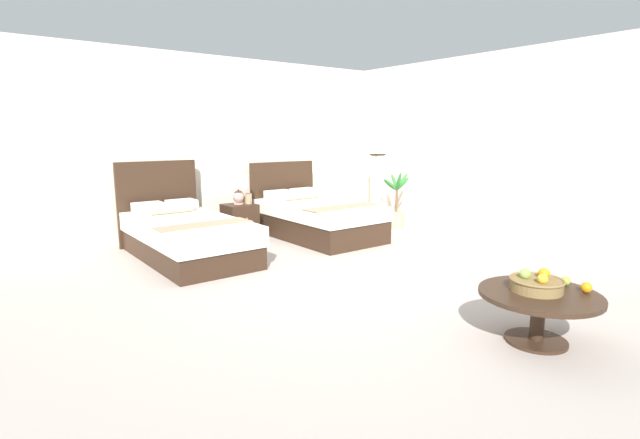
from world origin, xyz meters
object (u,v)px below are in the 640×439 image
Objects in this scene: coffee_table at (539,304)px; fruit_bowl at (537,283)px; bed_near_corner at (316,217)px; table_lamp at (238,185)px; vase at (248,199)px; bed_near_window at (186,235)px; loose_apple at (565,281)px; nightstand at (240,221)px; potted_palm at (396,210)px; loose_orange at (586,288)px; floor_lamp_corner at (377,188)px.

fruit_bowl reaches higher than coffee_table.
bed_near_corner reaches higher than table_lamp.
bed_near_corner is at bearing -32.26° from vase.
vase is 4.60m from fruit_bowl.
bed_near_window is 4.39m from loose_apple.
bed_near_corner is 1.17m from nightstand.
potted_palm is at bearing -18.58° from vase.
bed_near_corner is 4.18m from coffee_table.
table_lamp reaches higher than nightstand.
loose_orange reaches higher than coffee_table.
bed_near_window is 3.82m from floor_lamp_corner.
potted_palm is (2.40, -0.81, -0.30)m from vase.
fruit_bowl is (0.10, -4.65, -0.36)m from table_lamp.
floor_lamp_corner is at bearing 63.47° from loose_orange.
vase is at bearing 92.62° from loose_orange.
vase is at bearing 89.52° from fruit_bowl.
loose_orange is (0.36, -4.88, 0.18)m from nightstand.
potted_palm reaches higher than vase.
table_lamp is 2.72× the size of vase.
bed_near_window is 1.06× the size of bed_near_corner.
bed_near_corner reaches higher than fruit_bowl.
potted_palm is at bearing -4.17° from bed_near_window.
nightstand is 1.33× the size of fruit_bowl.
floor_lamp_corner is at bearing 59.73° from coffee_table.
fruit_bowl is at bearing -102.70° from bed_near_corner.
coffee_table is (-0.05, -4.63, -0.30)m from vase.
coffee_table is 4.54m from potted_palm.
bed_near_corner is at bearing -0.24° from bed_near_window.
table_lamp is (1.09, 0.60, 0.52)m from bed_near_window.
table_lamp is 4.67m from fruit_bowl.
floor_lamp_corner is (2.56, -0.16, 0.00)m from vase.
bed_near_window is 13.68× the size of vase.
bed_near_window is 2.44× the size of coffee_table.
loose_apple is (1.49, -4.12, 0.14)m from bed_near_window.
nightstand is 3.34× the size of vase.
bed_near_corner reaches higher than loose_apple.
vase is (0.14, -0.06, -0.21)m from table_lamp.
coffee_table is 0.16m from fruit_bowl.
bed_near_corner reaches higher than coffee_table.
floor_lamp_corner is at bearing -3.54° from vase.
fruit_bowl reaches higher than loose_orange.
fruit_bowl is at bearing -90.48° from vase.
loose_apple is at bearing -118.85° from potted_palm.
floor_lamp_corner reaches higher than fruit_bowl.
loose_orange is (-0.65, -4.29, 0.14)m from bed_near_corner.
coffee_table is 5.19m from floor_lamp_corner.
loose_apple is (0.27, -4.67, -0.17)m from vase.
fruit_bowl is 4.51m from potted_palm.
vase is 0.18× the size of coffee_table.
table_lamp is 5.26× the size of loose_orange.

